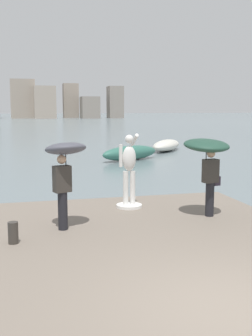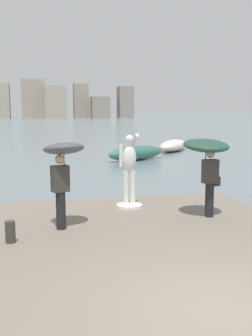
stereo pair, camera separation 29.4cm
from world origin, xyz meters
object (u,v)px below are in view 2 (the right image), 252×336
at_px(onlooker_right, 207,154).
at_px(boat_near, 173,145).
at_px(onlooker_left, 63,161).
at_px(boat_mid, 136,153).
at_px(statue_white_figure, 129,174).
at_px(mooring_bollard, 10,232).

bearing_deg(onlooker_right, boat_near, 73.34).
relative_size(onlooker_left, boat_mid, 0.48).
bearing_deg(onlooker_right, boat_mid, 82.97).
distance_m(statue_white_figure, mooring_bollard, 4.03).
xyz_separation_m(statue_white_figure, boat_near, (7.49, 18.00, -0.92)).
height_order(onlooker_right, boat_near, onlooker_right).
xyz_separation_m(onlooker_right, mooring_bollard, (-4.78, -1.06, -1.40)).
distance_m(onlooker_left, boat_near, 21.87).
relative_size(onlooker_right, mooring_bollard, 4.49).
relative_size(mooring_bollard, boat_mid, 0.11).
bearing_deg(mooring_bollard, onlooker_left, 34.79).
xyz_separation_m(onlooker_left, onlooker_right, (3.62, 0.25, 0.07)).
bearing_deg(statue_white_figure, boat_near, 67.41).
height_order(onlooker_left, onlooker_right, onlooker_left).
height_order(statue_white_figure, onlooker_right, statue_white_figure).
height_order(statue_white_figure, mooring_bollard, statue_white_figure).
height_order(mooring_bollard, boat_mid, boat_mid).
distance_m(mooring_bollard, boat_near, 23.06).
distance_m(statue_white_figure, onlooker_left, 2.63).
height_order(onlooker_right, boat_mid, onlooker_right).
height_order(statue_white_figure, boat_mid, statue_white_figure).
bearing_deg(boat_mid, boat_near, 49.55).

